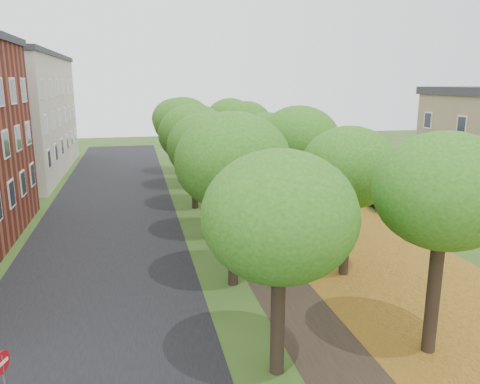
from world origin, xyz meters
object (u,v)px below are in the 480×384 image
car_red (411,199)px  car_silver (462,216)px  street_sign (3,374)px  car_white (384,188)px  car_grey (411,201)px  bench (289,257)px

car_red → car_silver: bearing=-148.9°
car_silver → car_red: size_ratio=0.83×
car_red → street_sign: bearing=145.6°
street_sign → car_white: size_ratio=0.38×
car_grey → car_red: bearing=8.8°
street_sign → car_white: bearing=62.0°
car_grey → car_white: bearing=8.8°
street_sign → car_white: street_sign is taller
car_silver → car_white: size_ratio=0.70×
car_silver → car_white: car_white is taller
car_red → car_grey: car_red is taller
bench → street_sign: 12.58m
bench → car_silver: 11.75m
car_silver → car_grey: size_ratio=0.85×
car_grey → car_silver: bearing=-158.1°
street_sign → car_red: street_sign is taller
bench → car_red: (10.42, 7.07, 0.29)m
bench → car_grey: 12.54m
bench → street_sign: size_ratio=0.93×
bench → car_silver: size_ratio=0.51×
street_sign → bench: bearing=59.6°
car_white → car_red: bearing=155.5°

